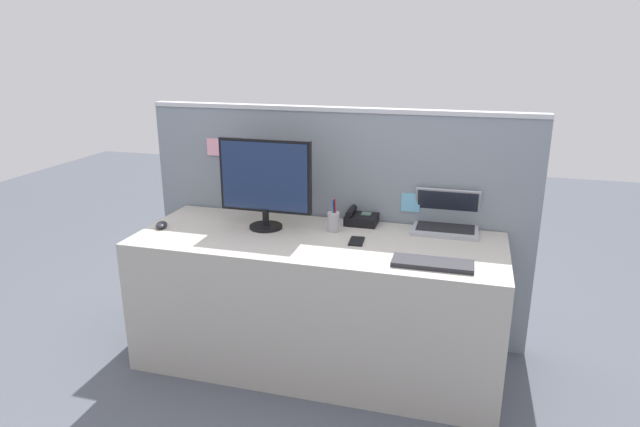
# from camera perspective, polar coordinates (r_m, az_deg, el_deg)

# --- Properties ---
(ground_plane) EXTENTS (10.00, 10.00, 0.00)m
(ground_plane) POSITION_cam_1_polar(r_m,az_deg,el_deg) (3.19, -0.25, -14.88)
(ground_plane) COLOR #4C515B
(desk) EXTENTS (1.91, 0.72, 0.72)m
(desk) POSITION_cam_1_polar(r_m,az_deg,el_deg) (3.01, -0.26, -9.05)
(desk) COLOR #ADA89E
(desk) RESTS_ON ground_plane
(cubicle_divider) EXTENTS (2.24, 0.08, 1.36)m
(cubicle_divider) POSITION_cam_1_polar(r_m,az_deg,el_deg) (3.25, 1.66, -0.97)
(cubicle_divider) COLOR gray
(cubicle_divider) RESTS_ON ground_plane
(desktop_monitor) EXTENTS (0.51, 0.18, 0.49)m
(desktop_monitor) POSITION_cam_1_polar(r_m,az_deg,el_deg) (2.98, -5.69, 3.47)
(desktop_monitor) COLOR black
(desktop_monitor) RESTS_ON desk
(laptop) EXTENTS (0.34, 0.25, 0.22)m
(laptop) POSITION_cam_1_polar(r_m,az_deg,el_deg) (3.06, 12.89, -0.67)
(laptop) COLOR #9EA0A8
(laptop) RESTS_ON desk
(desk_phone) EXTENTS (0.18, 0.16, 0.09)m
(desk_phone) POSITION_cam_1_polar(r_m,az_deg,el_deg) (3.10, 4.22, -0.49)
(desk_phone) COLOR black
(desk_phone) RESTS_ON desk
(keyboard_main) EXTENTS (0.37, 0.14, 0.02)m
(keyboard_main) POSITION_cam_1_polar(r_m,az_deg,el_deg) (2.58, 11.54, -5.07)
(keyboard_main) COLOR #232328
(keyboard_main) RESTS_ON desk
(computer_mouse_right_hand) EXTENTS (0.09, 0.12, 0.03)m
(computer_mouse_right_hand) POSITION_cam_1_polar(r_m,az_deg,el_deg) (3.15, -16.04, -1.13)
(computer_mouse_right_hand) COLOR #232328
(computer_mouse_right_hand) RESTS_ON desk
(pen_cup) EXTENTS (0.07, 0.07, 0.18)m
(pen_cup) POSITION_cam_1_polar(r_m,az_deg,el_deg) (2.96, 1.39, -0.81)
(pen_cup) COLOR #99999E
(pen_cup) RESTS_ON desk
(cell_phone_black_slab) EXTENTS (0.08, 0.13, 0.01)m
(cell_phone_black_slab) POSITION_cam_1_polar(r_m,az_deg,el_deg) (2.82, 3.80, -2.86)
(cell_phone_black_slab) COLOR black
(cell_phone_black_slab) RESTS_ON desk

